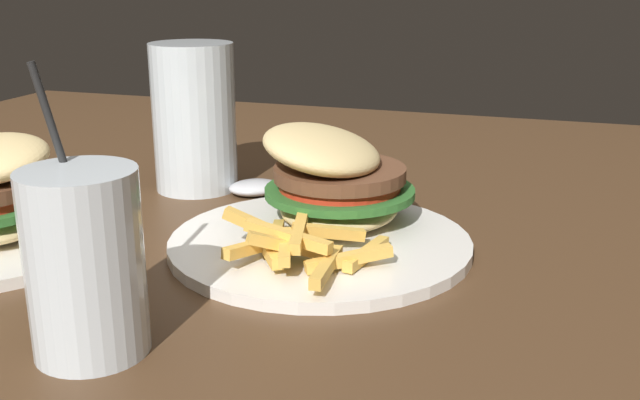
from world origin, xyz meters
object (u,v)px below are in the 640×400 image
at_px(beer_glass, 194,121).
at_px(juice_glass, 80,267).
at_px(spoon, 262,187).
at_px(meal_plate_near, 328,202).

height_order(beer_glass, juice_glass, juice_glass).
relative_size(juice_glass, spoon, 1.15).
distance_m(juice_glass, spoon, 0.35).
bearing_deg(beer_glass, juice_glass, -164.07).
relative_size(meal_plate_near, spoon, 1.66).
xyz_separation_m(meal_plate_near, spoon, (0.11, 0.11, -0.03)).
xyz_separation_m(meal_plate_near, juice_glass, (-0.24, 0.08, 0.02)).
height_order(meal_plate_near, spoon, meal_plate_near).
xyz_separation_m(beer_glass, juice_glass, (-0.35, -0.10, -0.02)).
relative_size(meal_plate_near, juice_glass, 1.44).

